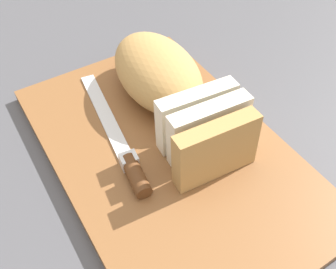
% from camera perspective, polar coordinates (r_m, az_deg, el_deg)
% --- Properties ---
extents(ground_plane, '(3.00, 3.00, 0.00)m').
position_cam_1_polar(ground_plane, '(0.55, 0.00, -3.37)').
color(ground_plane, '#4C4C51').
extents(cutting_board, '(0.49, 0.32, 0.02)m').
position_cam_1_polar(cutting_board, '(0.55, 0.00, -2.76)').
color(cutting_board, brown).
rests_on(cutting_board, ground_plane).
extents(bread_loaf, '(0.29, 0.13, 0.09)m').
position_cam_1_polar(bread_loaf, '(0.57, 0.18, 7.38)').
color(bread_loaf, tan).
rests_on(bread_loaf, cutting_board).
extents(bread_knife, '(0.27, 0.05, 0.02)m').
position_cam_1_polar(bread_knife, '(0.52, -6.39, -3.27)').
color(bread_knife, silver).
rests_on(bread_knife, cutting_board).
extents(crumb_near_knife, '(0.00, 0.00, 0.00)m').
position_cam_1_polar(crumb_near_knife, '(0.56, 4.01, 0.47)').
color(crumb_near_knife, '#996633').
rests_on(crumb_near_knife, cutting_board).
extents(crumb_near_loaf, '(0.01, 0.01, 0.01)m').
position_cam_1_polar(crumb_near_loaf, '(0.54, 2.06, -1.40)').
color(crumb_near_loaf, '#996633').
rests_on(crumb_near_loaf, cutting_board).
extents(crumb_stray_left, '(0.01, 0.01, 0.01)m').
position_cam_1_polar(crumb_stray_left, '(0.53, 4.88, -2.92)').
color(crumb_stray_left, '#996633').
rests_on(crumb_stray_left, cutting_board).
extents(crumb_stray_right, '(0.00, 0.00, 0.00)m').
position_cam_1_polar(crumb_stray_right, '(0.53, 3.76, -3.38)').
color(crumb_stray_right, '#996633').
rests_on(crumb_stray_right, cutting_board).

